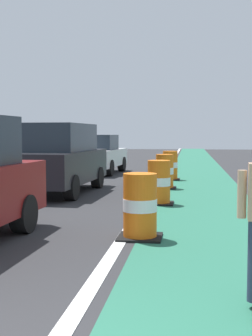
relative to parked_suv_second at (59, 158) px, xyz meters
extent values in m
cube|color=#286B51|center=(4.22, 1.26, -1.03)|extent=(2.50, 80.00, 0.01)
cube|color=silver|center=(2.72, 1.26, -1.03)|extent=(0.20, 80.00, 0.01)
cylinder|color=tan|center=(4.33, -8.54, 0.12)|extent=(0.09, 0.09, 0.48)
cylinder|color=black|center=(0.93, -5.46, -0.70)|extent=(0.31, 0.69, 0.68)
cube|color=black|center=(0.00, 0.00, -0.25)|extent=(2.04, 4.68, 0.90)
cube|color=#232D38|center=(0.00, 0.00, 0.60)|extent=(1.74, 2.92, 0.80)
cylinder|color=black|center=(-0.76, 1.46, -0.70)|extent=(0.31, 0.69, 0.68)
cylinder|color=black|center=(0.88, 1.39, -0.70)|extent=(0.31, 0.69, 0.68)
cylinder|color=black|center=(-0.88, -1.39, -0.70)|extent=(0.31, 0.69, 0.68)
cylinder|color=black|center=(0.76, -1.46, -0.70)|extent=(0.31, 0.69, 0.68)
cube|color=silver|center=(-0.18, 6.78, -0.34)|extent=(2.08, 4.20, 0.72)
cube|color=#232D38|center=(-0.20, 6.53, 0.34)|extent=(1.72, 1.81, 0.64)
cylinder|color=black|center=(-0.93, 8.10, -0.70)|extent=(0.32, 0.70, 0.68)
cylinder|color=black|center=(0.71, 8.00, -0.70)|extent=(0.32, 0.70, 0.68)
cylinder|color=black|center=(-1.08, 5.56, -0.70)|extent=(0.32, 0.70, 0.68)
cylinder|color=black|center=(0.56, 5.47, -0.70)|extent=(0.32, 0.70, 0.68)
cylinder|color=orange|center=(3.01, -5.59, -0.79)|extent=(0.56, 0.56, 0.42)
cylinder|color=white|center=(3.01, -5.59, -0.47)|extent=(0.57, 0.57, 0.21)
cylinder|color=orange|center=(3.01, -5.59, -0.16)|extent=(0.56, 0.56, 0.42)
cube|color=black|center=(3.01, -5.59, -1.02)|extent=(0.73, 0.73, 0.04)
cylinder|color=orange|center=(3.07, -1.78, -0.79)|extent=(0.56, 0.56, 0.42)
cylinder|color=white|center=(3.07, -1.78, -0.47)|extent=(0.57, 0.57, 0.21)
cylinder|color=orange|center=(3.07, -1.78, -0.16)|extent=(0.56, 0.56, 0.42)
cube|color=black|center=(3.07, -1.78, -1.02)|extent=(0.73, 0.73, 0.04)
cylinder|color=orange|center=(3.03, 1.56, -0.79)|extent=(0.56, 0.56, 0.42)
cylinder|color=white|center=(3.03, 1.56, -0.47)|extent=(0.57, 0.57, 0.21)
cylinder|color=orange|center=(3.03, 1.56, -0.16)|extent=(0.56, 0.56, 0.42)
cube|color=black|center=(3.03, 1.56, -1.02)|extent=(0.73, 0.73, 0.04)
cylinder|color=orange|center=(3.09, 4.37, -0.79)|extent=(0.56, 0.56, 0.42)
cylinder|color=white|center=(3.09, 4.37, -0.47)|extent=(0.57, 0.57, 0.21)
cylinder|color=orange|center=(3.09, 4.37, -0.16)|extent=(0.56, 0.56, 0.42)
cube|color=black|center=(3.09, 4.37, -1.02)|extent=(0.73, 0.73, 0.04)
camera|label=1|loc=(3.81, -13.18, 0.71)|focal=49.48mm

